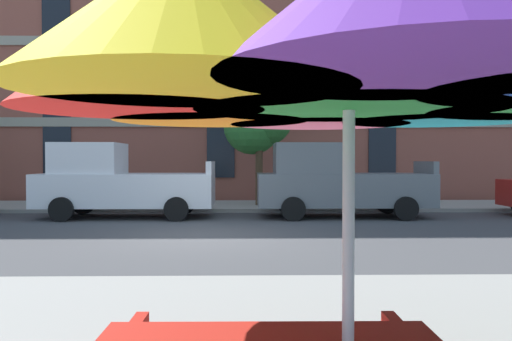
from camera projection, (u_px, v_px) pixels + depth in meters
The scene contains 7 objects.
ground_plane at pixel (202, 236), 11.51m from camera, with size 120.00×120.00×0.00m, color #424244.
sidewalk_far at pixel (218, 206), 18.30m from camera, with size 56.00×3.60×0.12m, color #9E998E.
apartment_building at pixel (226, 6), 26.29m from camera, with size 45.31×12.08×19.20m.
pickup_white at pixel (119, 183), 15.13m from camera, with size 5.10×2.12×2.20m.
pickup_gray_midblock at pixel (335, 183), 15.26m from camera, with size 5.10×2.12×2.20m.
street_tree_middle at pixel (257, 122), 18.16m from camera, with size 2.46×2.05×4.11m.
patio_umbrella at pixel (349, 57), 2.49m from camera, with size 3.25×3.25×2.54m.
Camera 1 is at (0.98, -11.50, 1.71)m, focal length 36.02 mm.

